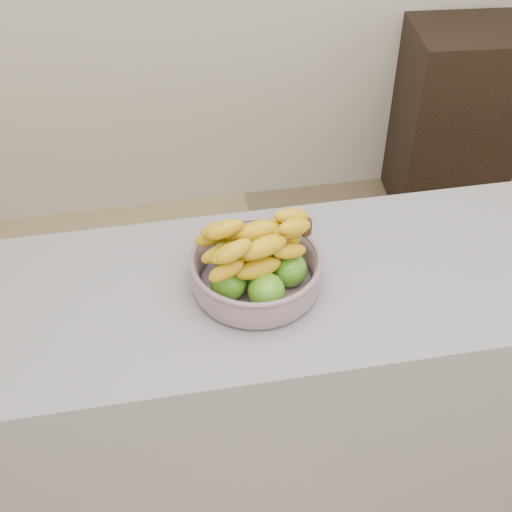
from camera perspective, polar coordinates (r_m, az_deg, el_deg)
The scene contains 4 objects.
room_shell at distance 1.04m, azimuth 17.63°, elevation 15.95°, with size 4.05×4.05×2.73m.
counter at distance 2.15m, azimuth 6.15°, elevation -10.25°, with size 2.00×0.60×0.90m, color #99989F.
cabinet at distance 3.41m, azimuth 15.59°, elevation 10.34°, with size 0.49×0.39×0.88m, color black.
fruit_bowl at distance 1.73m, azimuth 0.00°, elevation -0.88°, with size 0.32×0.32×0.20m.
Camera 1 is at (-0.46, -0.83, 2.14)m, focal length 50.00 mm.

